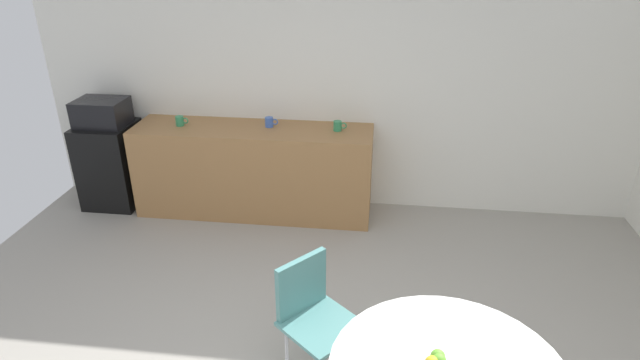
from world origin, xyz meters
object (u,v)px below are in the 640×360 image
object	(u,v)px
mug_green	(180,121)
mug_red	(270,122)
chair_teal	(311,307)
mug_white	(338,126)
mini_fridge	(111,164)
microwave	(102,112)

from	to	relation	value
mug_green	mug_red	distance (m)	0.88
chair_teal	mug_white	bearing A→B (deg)	91.05
mini_fridge	chair_teal	world-z (taller)	mini_fridge
chair_teal	mug_red	size ratio (longest dim) A/B	6.43
mini_fridge	chair_teal	bearing A→B (deg)	-41.37
mini_fridge	mug_red	xyz separation A→B (m)	(1.68, 0.07, 0.51)
microwave	chair_teal	xyz separation A→B (m)	(2.40, -2.11, -0.48)
chair_teal	mug_green	distance (m)	2.67
mug_white	mug_green	xyz separation A→B (m)	(-1.55, -0.05, 0.00)
mini_fridge	mug_red	distance (m)	1.76
chair_teal	mug_white	distance (m)	2.19
mug_white	mug_red	world-z (taller)	same
mug_green	mug_red	size ratio (longest dim) A/B	1.00
chair_teal	mug_red	bearing A→B (deg)	108.09
microwave	mug_green	size ratio (longest dim) A/B	3.72
microwave	chair_teal	world-z (taller)	microwave
mug_white	chair_teal	bearing A→B (deg)	-88.95
mug_white	mug_green	bearing A→B (deg)	-178.25
mini_fridge	mug_white	xyz separation A→B (m)	(2.36, 0.04, 0.51)
mini_fridge	mug_green	bearing A→B (deg)	-0.55
chair_teal	mug_white	size ratio (longest dim) A/B	6.43
mug_red	mini_fridge	bearing A→B (deg)	-177.74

